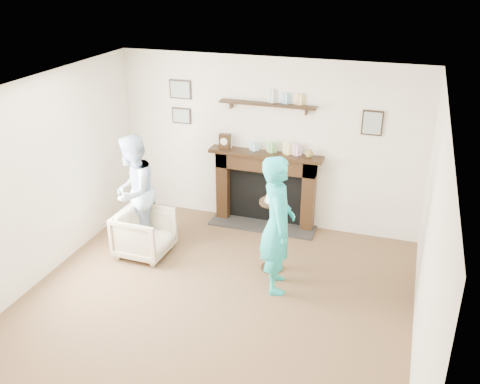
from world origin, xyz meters
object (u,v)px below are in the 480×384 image
at_px(man, 138,243).
at_px(woman, 275,286).
at_px(armchair, 146,254).
at_px(pedestal_table, 273,222).

height_order(man, woman, woman).
xyz_separation_m(man, woman, (2.14, -0.42, 0.00)).
distance_m(armchair, man, 0.33).
bearing_deg(pedestal_table, man, 178.63).
bearing_deg(woman, armchair, 64.86).
height_order(armchair, pedestal_table, pedestal_table).
height_order(armchair, woman, woman).
bearing_deg(armchair, pedestal_table, -82.62).
xyz_separation_m(woman, pedestal_table, (-0.15, 0.38, 0.69)).
height_order(man, pedestal_table, pedestal_table).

